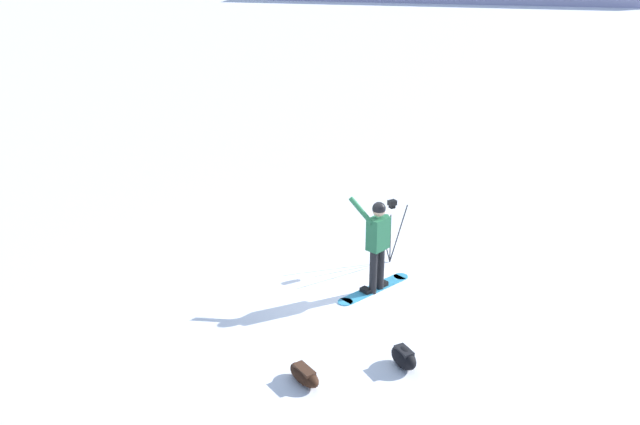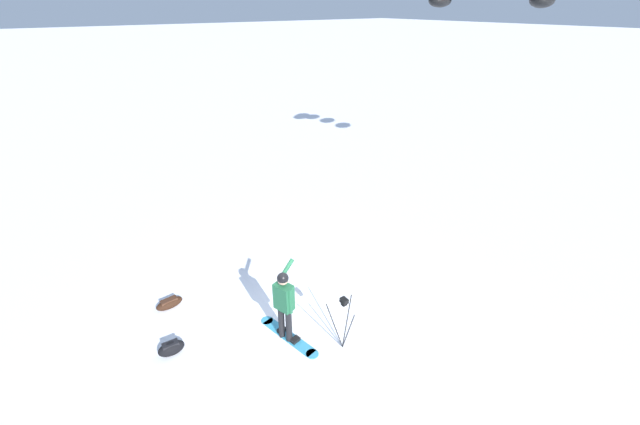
{
  "view_description": "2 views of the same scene",
  "coord_description": "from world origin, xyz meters",
  "px_view_note": "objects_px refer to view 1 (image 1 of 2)",
  "views": [
    {
      "loc": [
        9.79,
        -6.28,
        6.35
      ],
      "look_at": [
        -0.26,
        -0.13,
        1.54
      ],
      "focal_mm": 39.47,
      "sensor_mm": 36.0,
      "label": 1
    },
    {
      "loc": [
        3.78,
        6.57,
        6.71
      ],
      "look_at": [
        -1.38,
        -0.4,
        2.18
      ],
      "focal_mm": 22.6,
      "sensor_mm": 36.0,
      "label": 2
    }
  ],
  "objects_px": {
    "snowboarder": "(378,237)",
    "snowboard": "(374,288)",
    "gear_bag_large": "(304,374)",
    "camera_tripod": "(391,218)",
    "gear_bag_small": "(404,357)"
  },
  "relations": [
    {
      "from": "snowboarder",
      "to": "snowboard",
      "type": "bearing_deg",
      "value": 177.99
    },
    {
      "from": "gear_bag_large",
      "to": "camera_tripod",
      "type": "bearing_deg",
      "value": 126.5
    },
    {
      "from": "snowboard",
      "to": "gear_bag_large",
      "type": "relative_size",
      "value": 2.61
    },
    {
      "from": "snowboard",
      "to": "gear_bag_large",
      "type": "height_order",
      "value": "gear_bag_large"
    },
    {
      "from": "snowboard",
      "to": "gear_bag_small",
      "type": "bearing_deg",
      "value": -25.09
    },
    {
      "from": "snowboarder",
      "to": "snowboard",
      "type": "xyz_separation_m",
      "value": [
        -0.06,
        0.0,
        -1.08
      ]
    },
    {
      "from": "gear_bag_small",
      "to": "camera_tripod",
      "type": "bearing_deg",
      "value": 146.63
    },
    {
      "from": "camera_tripod",
      "to": "snowboarder",
      "type": "bearing_deg",
      "value": -48.28
    },
    {
      "from": "snowboarder",
      "to": "gear_bag_small",
      "type": "xyz_separation_m",
      "value": [
        2.22,
        -1.06,
        -0.94
      ]
    },
    {
      "from": "gear_bag_large",
      "to": "gear_bag_small",
      "type": "bearing_deg",
      "value": 73.43
    },
    {
      "from": "camera_tripod",
      "to": "gear_bag_small",
      "type": "relative_size",
      "value": 2.33
    },
    {
      "from": "camera_tripod",
      "to": "snowboard",
      "type": "bearing_deg",
      "value": -50.32
    },
    {
      "from": "gear_bag_small",
      "to": "snowboard",
      "type": "bearing_deg",
      "value": 154.91
    },
    {
      "from": "snowboard",
      "to": "gear_bag_large",
      "type": "bearing_deg",
      "value": -54.75
    },
    {
      "from": "snowboard",
      "to": "camera_tripod",
      "type": "bearing_deg",
      "value": 129.68
    }
  ]
}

